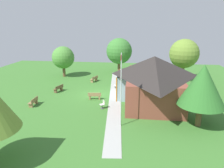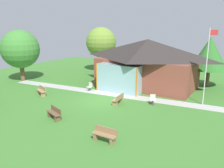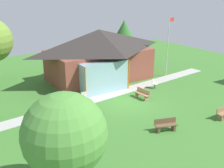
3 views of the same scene
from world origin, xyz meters
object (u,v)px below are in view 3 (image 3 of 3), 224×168
flagpole (168,44)px  patio_chair_lawn_spare (154,84)px  tree_lawn_corner (65,135)px  patio_chair_west (84,97)px  bench_rear_near_path (142,94)px  bench_mid_left (68,124)px  tree_behind_pavilion_right (124,35)px  bench_front_center (166,125)px  pavilion (99,54)px

flagpole → patio_chair_lawn_spare: (-3.59, -2.15, -3.01)m
tree_lawn_corner → patio_chair_west: bearing=58.6°
flagpole → bench_rear_near_path: size_ratio=4.07×
flagpole → bench_mid_left: bearing=-159.5°
patio_chair_west → flagpole: bearing=-162.9°
patio_chair_west → patio_chair_lawn_spare: bearing=-176.1°
patio_chair_west → tree_lawn_corner: 10.95m
bench_mid_left → patio_chair_west: patio_chair_west is taller
bench_rear_near_path → tree_behind_pavilion_right: (5.24, 10.07, 3.19)m
bench_front_center → patio_chair_lawn_spare: size_ratio=1.82×
bench_front_center → pavilion: bearing=-79.9°
bench_front_center → patio_chair_west: (-2.23, 7.08, 0.01)m
tree_lawn_corner → bench_mid_left: bearing=65.8°
bench_mid_left → bench_rear_near_path: same height
flagpole → pavilion: bearing=155.9°
patio_chair_west → bench_rear_near_path: bearing=165.2°
pavilion → tree_behind_pavilion_right: tree_behind_pavilion_right is taller
bench_mid_left → bench_rear_near_path: 7.66m
bench_rear_near_path → patio_chair_lawn_spare: patio_chair_lawn_spare is taller
bench_front_center → bench_rear_near_path: bearing=-94.3°
bench_rear_near_path → patio_chair_west: size_ratio=1.78×
bench_front_center → tree_lawn_corner: 8.45m
bench_mid_left → tree_lawn_corner: (-2.49, -5.53, 2.72)m
bench_rear_near_path → tree_lawn_corner: 12.56m
flagpole → bench_mid_left: flagpole is taller
pavilion → tree_lawn_corner: pavilion is taller
flagpole → bench_rear_near_path: bearing=-150.2°
pavilion → patio_chair_west: 6.44m
pavilion → bench_front_center: 11.90m
bench_mid_left → tree_lawn_corner: 6.65m
flagpole → tree_lawn_corner: flagpole is taller
bench_rear_near_path → tree_behind_pavilion_right: bearing=-32.9°
pavilion → patio_chair_lawn_spare: (2.92, -5.05, -2.22)m
bench_mid_left → tree_behind_pavilion_right: tree_behind_pavilion_right is taller
pavilion → tree_behind_pavilion_right: size_ratio=2.03×
bench_front_center → bench_rear_near_path: (2.23, 5.13, 0.00)m
pavilion → bench_mid_left: size_ratio=6.95×
patio_chair_west → tree_behind_pavilion_right: (9.70, 8.12, 3.17)m
pavilion → bench_front_center: size_ratio=6.93×
bench_rear_near_path → patio_chair_west: (-4.46, 1.95, 0.01)m
patio_chair_west → tree_behind_pavilion_right: size_ratio=0.16×
bench_mid_left → tree_lawn_corner: bearing=87.3°
flagpole → tree_lawn_corner: (-16.10, -10.62, -0.30)m
bench_front_center → patio_chair_lawn_spare: patio_chair_lawn_spare is taller
flagpole → tree_behind_pavilion_right: flagpole is taller
patio_chair_lawn_spare → tree_behind_pavilion_right: bearing=-138.1°
patio_chair_west → pavilion: bearing=-123.7°
bench_front_center → tree_behind_pavilion_right: tree_behind_pavilion_right is taller
bench_rear_near_path → tree_lawn_corner: bearing=120.1°
tree_behind_pavilion_right → patio_chair_lawn_spare: bearing=-107.2°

